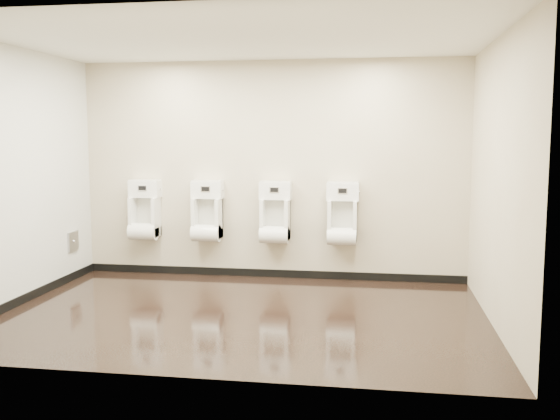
# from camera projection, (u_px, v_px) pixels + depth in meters

# --- Properties ---
(ground) EXTENTS (5.00, 3.50, 0.00)m
(ground) POSITION_uv_depth(u_px,v_px,m) (243.00, 314.00, 6.48)
(ground) COLOR black
(ground) RESTS_ON ground
(ceiling) EXTENTS (5.00, 3.50, 0.00)m
(ceiling) POSITION_uv_depth(u_px,v_px,m) (241.00, 38.00, 6.15)
(ceiling) COLOR silver
(back_wall) EXTENTS (5.00, 0.02, 2.80)m
(back_wall) POSITION_uv_depth(u_px,v_px,m) (271.00, 170.00, 8.04)
(back_wall) COLOR #C1B69C
(back_wall) RESTS_ON ground
(front_wall) EXTENTS (5.00, 0.02, 2.80)m
(front_wall) POSITION_uv_depth(u_px,v_px,m) (191.00, 196.00, 4.60)
(front_wall) COLOR #C1B69C
(front_wall) RESTS_ON ground
(left_wall) EXTENTS (0.02, 3.50, 2.80)m
(left_wall) POSITION_uv_depth(u_px,v_px,m) (15.00, 177.00, 6.70)
(left_wall) COLOR #C1B69C
(left_wall) RESTS_ON ground
(right_wall) EXTENTS (0.02, 3.50, 2.80)m
(right_wall) POSITION_uv_depth(u_px,v_px,m) (498.00, 183.00, 5.93)
(right_wall) COLOR #C1B69C
(right_wall) RESTS_ON ground
(tile_overlay_left) EXTENTS (0.01, 3.50, 2.80)m
(tile_overlay_left) POSITION_uv_depth(u_px,v_px,m) (15.00, 177.00, 6.70)
(tile_overlay_left) COLOR silver
(tile_overlay_left) RESTS_ON ground
(skirting_back) EXTENTS (5.00, 0.02, 0.10)m
(skirting_back) POSITION_uv_depth(u_px,v_px,m) (271.00, 273.00, 8.18)
(skirting_back) COLOR black
(skirting_back) RESTS_ON ground
(skirting_left) EXTENTS (0.02, 3.50, 0.10)m
(skirting_left) POSITION_uv_depth(u_px,v_px,m) (22.00, 300.00, 6.86)
(skirting_left) COLOR black
(skirting_left) RESTS_ON ground
(access_panel) EXTENTS (0.04, 0.25, 0.25)m
(access_panel) POSITION_uv_depth(u_px,v_px,m) (73.00, 241.00, 7.98)
(access_panel) COLOR #9E9EA3
(access_panel) RESTS_ON left_wall
(urinal_0) EXTENTS (0.42, 0.31, 0.77)m
(urinal_0) POSITION_uv_depth(u_px,v_px,m) (145.00, 214.00, 8.23)
(urinal_0) COLOR white
(urinal_0) RESTS_ON back_wall
(urinal_1) EXTENTS (0.42, 0.31, 0.77)m
(urinal_1) POSITION_uv_depth(u_px,v_px,m) (207.00, 216.00, 8.10)
(urinal_1) COLOR white
(urinal_1) RESTS_ON back_wall
(urinal_2) EXTENTS (0.42, 0.31, 0.77)m
(urinal_2) POSITION_uv_depth(u_px,v_px,m) (275.00, 217.00, 7.96)
(urinal_2) COLOR white
(urinal_2) RESTS_ON back_wall
(urinal_3) EXTENTS (0.42, 0.31, 0.77)m
(urinal_3) POSITION_uv_depth(u_px,v_px,m) (342.00, 218.00, 7.83)
(urinal_3) COLOR white
(urinal_3) RESTS_ON back_wall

